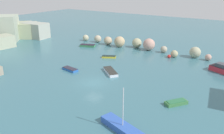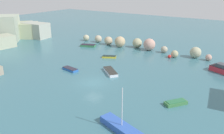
{
  "view_description": "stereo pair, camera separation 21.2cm",
  "coord_description": "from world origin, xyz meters",
  "px_view_note": "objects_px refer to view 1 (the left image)",
  "views": [
    {
      "loc": [
        20.29,
        -26.0,
        14.36
      ],
      "look_at": [
        0.0,
        5.22,
        1.0
      ],
      "focal_mm": 37.4,
      "sensor_mm": 36.0,
      "label": 1
    },
    {
      "loc": [
        20.47,
        -25.89,
        14.36
      ],
      "look_at": [
        0.0,
        5.22,
        1.0
      ],
      "focal_mm": 37.4,
      "sensor_mm": 36.0,
      "label": 2
    }
  ],
  "objects_px": {
    "channel_buoy": "(169,56)",
    "moored_boat_7": "(109,57)",
    "moored_boat_3": "(88,45)",
    "moored_boat_4": "(176,103)",
    "moored_boat_0": "(70,69)",
    "moored_boat_2": "(123,128)",
    "moored_boat_1": "(110,72)"
  },
  "relations": [
    {
      "from": "channel_buoy",
      "to": "moored_boat_4",
      "type": "xyz_separation_m",
      "value": [
        7.57,
        -18.27,
        -0.1
      ]
    },
    {
      "from": "moored_boat_0",
      "to": "moored_boat_2",
      "type": "height_order",
      "value": "moored_boat_2"
    },
    {
      "from": "moored_boat_0",
      "to": "moored_boat_3",
      "type": "xyz_separation_m",
      "value": [
        -7.74,
        14.58,
        0.04
      ]
    },
    {
      "from": "moored_boat_7",
      "to": "moored_boat_2",
      "type": "bearing_deg",
      "value": 100.18
    },
    {
      "from": "moored_boat_0",
      "to": "moored_boat_3",
      "type": "relative_size",
      "value": 0.82
    },
    {
      "from": "channel_buoy",
      "to": "moored_boat_7",
      "type": "distance_m",
      "value": 12.32
    },
    {
      "from": "moored_boat_2",
      "to": "moored_boat_7",
      "type": "distance_m",
      "value": 25.35
    },
    {
      "from": "moored_boat_0",
      "to": "moored_boat_1",
      "type": "distance_m",
      "value": 7.18
    },
    {
      "from": "channel_buoy",
      "to": "moored_boat_0",
      "type": "bearing_deg",
      "value": -126.1
    },
    {
      "from": "moored_boat_2",
      "to": "moored_boat_3",
      "type": "bearing_deg",
      "value": -27.83
    },
    {
      "from": "moored_boat_0",
      "to": "moored_boat_7",
      "type": "bearing_deg",
      "value": -90.56
    },
    {
      "from": "channel_buoy",
      "to": "moored_boat_4",
      "type": "height_order",
      "value": "channel_buoy"
    },
    {
      "from": "moored_boat_3",
      "to": "moored_boat_4",
      "type": "height_order",
      "value": "moored_boat_3"
    },
    {
      "from": "moored_boat_0",
      "to": "moored_boat_7",
      "type": "distance_m",
      "value": 10.03
    },
    {
      "from": "channel_buoy",
      "to": "moored_boat_1",
      "type": "distance_m",
      "value": 14.68
    },
    {
      "from": "moored_boat_7",
      "to": "moored_boat_0",
      "type": "bearing_deg",
      "value": 54.32
    },
    {
      "from": "channel_buoy",
      "to": "moored_boat_2",
      "type": "distance_m",
      "value": 27.23
    },
    {
      "from": "channel_buoy",
      "to": "moored_boat_3",
      "type": "height_order",
      "value": "channel_buoy"
    },
    {
      "from": "moored_boat_7",
      "to": "moored_boat_1",
      "type": "bearing_deg",
      "value": 98.65
    },
    {
      "from": "moored_boat_4",
      "to": "moored_boat_7",
      "type": "distance_m",
      "value": 21.49
    },
    {
      "from": "moored_boat_2",
      "to": "moored_boat_4",
      "type": "relative_size",
      "value": 1.95
    },
    {
      "from": "moored_boat_1",
      "to": "moored_boat_4",
      "type": "bearing_deg",
      "value": -159.84
    },
    {
      "from": "moored_boat_4",
      "to": "moored_boat_1",
      "type": "bearing_deg",
      "value": 107.15
    },
    {
      "from": "moored_boat_4",
      "to": "channel_buoy",
      "type": "bearing_deg",
      "value": 59.25
    },
    {
      "from": "moored_boat_3",
      "to": "moored_boat_7",
      "type": "relative_size",
      "value": 1.28
    },
    {
      "from": "channel_buoy",
      "to": "moored_boat_0",
      "type": "xyz_separation_m",
      "value": [
        -12.0,
        -16.45,
        -0.13
      ]
    },
    {
      "from": "moored_boat_3",
      "to": "moored_boat_4",
      "type": "bearing_deg",
      "value": -51.54
    },
    {
      "from": "moored_boat_1",
      "to": "moored_boat_4",
      "type": "relative_size",
      "value": 1.43
    },
    {
      "from": "moored_boat_7",
      "to": "channel_buoy",
      "type": "bearing_deg",
      "value": -174.69
    },
    {
      "from": "moored_boat_3",
      "to": "moored_boat_7",
      "type": "height_order",
      "value": "moored_boat_3"
    },
    {
      "from": "moored_boat_4",
      "to": "moored_boat_7",
      "type": "height_order",
      "value": "moored_boat_4"
    },
    {
      "from": "moored_boat_1",
      "to": "moored_boat_7",
      "type": "distance_m",
      "value": 8.73
    }
  ]
}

